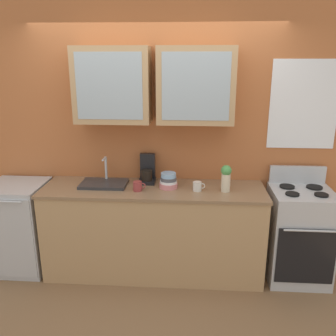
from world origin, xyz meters
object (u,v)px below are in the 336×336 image
bowl_stack (168,181)px  cup_near_sink (138,186)px  sink_faucet (104,183)px  cup_near_bowls (197,186)px  coffee_maker (147,172)px  dishwasher (20,227)px  vase (226,177)px  stove_range (299,235)px

bowl_stack → cup_near_sink: bowl_stack is taller
sink_faucet → cup_near_sink: (0.37, -0.13, 0.02)m
cup_near_bowls → coffee_maker: 0.57m
sink_faucet → cup_near_sink: size_ratio=3.77×
dishwasher → coffee_maker: coffee_maker is taller
cup_near_bowls → dishwasher: bearing=178.7°
vase → coffee_maker: (-0.79, 0.24, -0.03)m
stove_range → vase: vase is taller
cup_near_bowls → bowl_stack: bearing=167.1°
vase → cup_near_sink: bearing=-177.0°
stove_range → bowl_stack: 1.41m
stove_range → vase: 0.97m
bowl_stack → dishwasher: bowl_stack is taller
vase → coffee_maker: bearing=163.2°
vase → bowl_stack: bearing=173.4°
sink_faucet → coffee_maker: bearing=19.0°
sink_faucet → dishwasher: sink_faucet is taller
stove_range → cup_near_sink: size_ratio=9.16×
cup_near_sink → dishwasher: 1.38m
vase → coffee_maker: size_ratio=0.90×
bowl_stack → coffee_maker: (-0.23, 0.17, 0.04)m
stove_range → vase: bearing=-176.6°
vase → cup_near_bowls: size_ratio=2.18×
stove_range → coffee_maker: size_ratio=3.86×
coffee_maker → dishwasher: bearing=-171.6°
vase → sink_faucet: bearing=175.7°
cup_near_sink → cup_near_bowls: (0.58, 0.04, -0.00)m
cup_near_sink → cup_near_bowls: cup_near_sink is taller
stove_range → dishwasher: stove_range is taller
bowl_stack → vase: bearing=-6.6°
bowl_stack → coffee_maker: size_ratio=0.62×
cup_near_sink → cup_near_bowls: 0.58m
sink_faucet → dishwasher: size_ratio=0.49×
cup_near_bowls → dishwasher: 1.92m
cup_near_sink → coffee_maker: bearing=78.2°
dishwasher → cup_near_sink: bearing=-3.8°
stove_range → bowl_stack: (-1.31, 0.02, 0.53)m
vase → cup_near_bowls: 0.29m
cup_near_bowls → dishwasher: size_ratio=0.13×
sink_faucet → bowl_stack: (0.66, -0.03, 0.05)m
sink_faucet → bowl_stack: bearing=-2.3°
dishwasher → coffee_maker: (1.33, 0.20, 0.58)m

